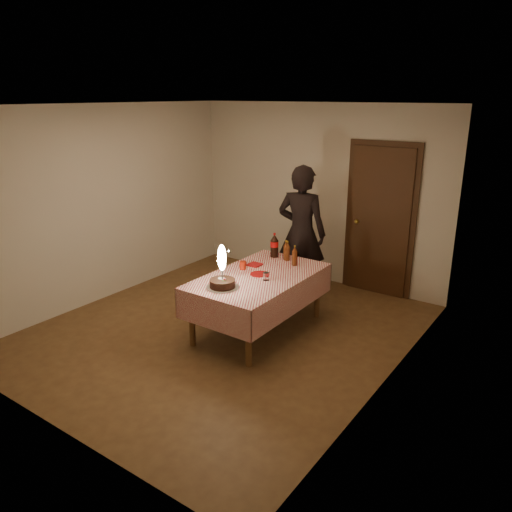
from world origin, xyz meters
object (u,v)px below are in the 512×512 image
object	(u,v)px
photographer	(301,233)
cola_bottle	(274,245)
red_cup	(243,265)
dining_table	(258,283)
clear_cup	(266,276)
amber_bottle_mid	(287,251)
birthday_cake	(222,277)
amber_bottle_left	(286,251)
amber_bottle_right	(295,256)
red_plate	(260,274)

from	to	relation	value
photographer	cola_bottle	bearing A→B (deg)	-101.92
cola_bottle	photographer	world-z (taller)	photographer
red_cup	photographer	world-z (taller)	photographer
dining_table	photographer	size ratio (longest dim) A/B	0.93
clear_cup	amber_bottle_mid	bearing A→B (deg)	103.03
birthday_cake	amber_bottle_left	size ratio (longest dim) A/B	1.90
cola_bottle	amber_bottle_right	xyz separation A→B (m)	(0.39, -0.14, -0.03)
amber_bottle_right	photographer	distance (m)	0.71
dining_table	amber_bottle_right	size ratio (longest dim) A/B	6.75
birthday_cake	amber_bottle_left	world-z (taller)	birthday_cake
clear_cup	amber_bottle_left	xyz separation A→B (m)	(-0.20, 0.75, 0.07)
dining_table	photographer	distance (m)	1.23
clear_cup	photographer	bearing A→B (deg)	102.45
dining_table	red_plate	world-z (taller)	red_plate
clear_cup	cola_bottle	distance (m)	0.86
red_plate	clear_cup	bearing A→B (deg)	-34.01
red_cup	amber_bottle_left	bearing A→B (deg)	69.24
clear_cup	red_plate	bearing A→B (deg)	145.99
cola_bottle	photographer	size ratio (longest dim) A/B	0.17
red_cup	amber_bottle_left	distance (m)	0.65
amber_bottle_left	amber_bottle_right	size ratio (longest dim) A/B	1.00
red_plate	amber_bottle_mid	bearing A→B (deg)	90.43
dining_table	birthday_cake	size ratio (longest dim) A/B	3.55
amber_bottle_right	red_cup	bearing A→B (deg)	-132.17
dining_table	amber_bottle_left	distance (m)	0.70
dining_table	amber_bottle_right	distance (m)	0.60
amber_bottle_mid	amber_bottle_left	bearing A→B (deg)	155.30
amber_bottle_mid	photographer	xyz separation A→B (m)	(-0.11, 0.53, 0.10)
cola_bottle	amber_bottle_right	world-z (taller)	cola_bottle
dining_table	red_cup	world-z (taller)	red_cup
amber_bottle_right	photographer	xyz separation A→B (m)	(-0.28, 0.64, 0.10)
amber_bottle_left	amber_bottle_mid	xyz separation A→B (m)	(0.03, -0.02, 0.00)
cola_bottle	red_cup	bearing A→B (deg)	-94.37
red_cup	photographer	xyz separation A→B (m)	(0.15, 1.12, 0.17)
red_plate	amber_bottle_left	xyz separation A→B (m)	(-0.04, 0.64, 0.11)
amber_bottle_left	amber_bottle_right	xyz separation A→B (m)	(0.20, -0.13, 0.00)
amber_bottle_mid	photographer	bearing A→B (deg)	101.65
dining_table	clear_cup	bearing A→B (deg)	-26.99
photographer	red_cup	bearing A→B (deg)	-97.79
amber_bottle_left	photographer	size ratio (longest dim) A/B	0.14
cola_bottle	clear_cup	bearing A→B (deg)	-63.19
amber_bottle_left	photographer	bearing A→B (deg)	98.40
amber_bottle_right	amber_bottle_mid	world-z (taller)	same
red_plate	amber_bottle_left	world-z (taller)	amber_bottle_left
clear_cup	amber_bottle_right	world-z (taller)	amber_bottle_right
dining_table	red_plate	xyz separation A→B (m)	(-0.00, 0.03, 0.10)
photographer	amber_bottle_right	bearing A→B (deg)	-66.42
amber_bottle_right	amber_bottle_mid	xyz separation A→B (m)	(-0.17, 0.11, 0.00)
amber_bottle_mid	red_cup	bearing A→B (deg)	-114.01
cola_bottle	amber_bottle_left	xyz separation A→B (m)	(0.18, -0.01, -0.03)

